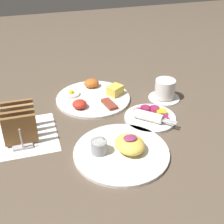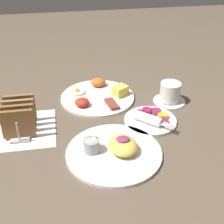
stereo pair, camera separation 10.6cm
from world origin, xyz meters
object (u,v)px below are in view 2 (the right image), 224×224
plate_foreground (114,150)px  toast_rack (19,117)px  plate_breakfast (98,96)px  coffee_cup (170,93)px  plate_condiments (150,119)px

plate_foreground → toast_rack: 0.33m
plate_breakfast → plate_foreground: bearing=-89.3°
plate_breakfast → coffee_cup: bearing=-15.4°
plate_breakfast → plate_condiments: plate_breakfast is taller
plate_foreground → plate_condiments: bearing=44.0°
plate_condiments → plate_foreground: (-0.15, -0.15, 0.00)m
plate_condiments → toast_rack: size_ratio=1.21×
plate_breakfast → coffee_cup: 0.27m
plate_breakfast → plate_foreground: (0.00, -0.34, 0.00)m
toast_rack → coffee_cup: bearing=10.1°
coffee_cup → plate_condiments: bearing=-131.7°
plate_breakfast → plate_foreground: 0.34m
plate_condiments → toast_rack: bearing=176.6°
coffee_cup → plate_foreground: bearing=-134.1°
plate_breakfast → plate_condiments: size_ratio=1.58×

